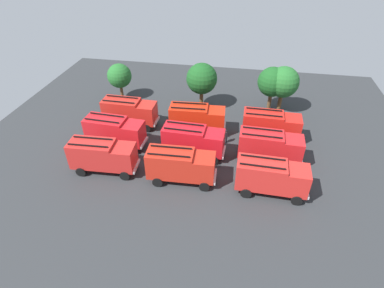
# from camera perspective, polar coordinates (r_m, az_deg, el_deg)

# --- Properties ---
(ground_plane) EXTENTS (55.32, 55.32, 0.00)m
(ground_plane) POSITION_cam_1_polar(r_m,az_deg,el_deg) (37.08, 0.00, -1.76)
(ground_plane) COLOR #2D3033
(fire_truck_0) EXTENTS (7.30, 3.02, 3.88)m
(fire_truck_0) POSITION_cam_1_polar(r_m,az_deg,el_deg) (34.70, -16.17, -1.96)
(fire_truck_0) COLOR red
(fire_truck_0) RESTS_ON ground
(fire_truck_1) EXTENTS (7.29, 2.98, 3.88)m
(fire_truck_1) POSITION_cam_1_polar(r_m,az_deg,el_deg) (32.06, -2.13, -3.85)
(fire_truck_1) COLOR red
(fire_truck_1) RESTS_ON ground
(fire_truck_2) EXTENTS (7.27, 2.92, 3.88)m
(fire_truck_2) POSITION_cam_1_polar(r_m,az_deg,el_deg) (31.68, 14.42, -5.77)
(fire_truck_2) COLOR red
(fire_truck_2) RESTS_ON ground
(fire_truck_3) EXTENTS (7.32, 3.07, 3.88)m
(fire_truck_3) POSITION_cam_1_polar(r_m,az_deg,el_deg) (38.38, -14.07, 2.41)
(fire_truck_3) COLOR red
(fire_truck_3) RESTS_ON ground
(fire_truck_4) EXTENTS (7.28, 2.95, 3.88)m
(fire_truck_4) POSITION_cam_1_polar(r_m,az_deg,el_deg) (35.61, 0.19, 0.76)
(fire_truck_4) COLOR red
(fire_truck_4) RESTS_ON ground
(fire_truck_5) EXTENTS (7.27, 2.92, 3.88)m
(fire_truck_5) POSITION_cam_1_polar(r_m,az_deg,el_deg) (35.77, 14.16, -0.31)
(fire_truck_5) COLOR red
(fire_truck_5) RESTS_ON ground
(fire_truck_6) EXTENTS (7.24, 2.85, 3.88)m
(fire_truck_6) POSITION_cam_1_polar(r_m,az_deg,el_deg) (42.09, -11.45, 5.96)
(fire_truck_6) COLOR red
(fire_truck_6) RESTS_ON ground
(fire_truck_7) EXTENTS (7.33, 3.09, 3.88)m
(fire_truck_7) POSITION_cam_1_polar(r_m,az_deg,el_deg) (39.82, 0.90, 4.89)
(fire_truck_7) COLOR red
(fire_truck_7) RESTS_ON ground
(fire_truck_8) EXTENTS (7.24, 2.84, 3.88)m
(fire_truck_8) POSITION_cam_1_polar(r_m,az_deg,el_deg) (39.61, 14.33, 3.49)
(fire_truck_8) COLOR red
(fire_truck_8) RESTS_ON ground
(firefighter_0) EXTENTS (0.43, 0.29, 1.81)m
(firefighter_0) POSITION_cam_1_polar(r_m,az_deg,el_deg) (38.51, 6.26, 1.48)
(firefighter_0) COLOR black
(firefighter_0) RESTS_ON ground
(firefighter_1) EXTENTS (0.48, 0.44, 1.68)m
(firefighter_1) POSITION_cam_1_polar(r_m,az_deg,el_deg) (38.31, -0.24, 1.37)
(firefighter_1) COLOR black
(firefighter_1) RESTS_ON ground
(tree_0) EXTENTS (3.62, 3.62, 5.61)m
(tree_0) POSITION_cam_1_polar(r_m,az_deg,el_deg) (48.75, -13.24, 12.12)
(tree_0) COLOR brown
(tree_0) RESTS_ON ground
(tree_1) EXTENTS (4.38, 4.38, 6.79)m
(tree_1) POSITION_cam_1_polar(r_m,az_deg,el_deg) (44.60, 1.81, 11.92)
(tree_1) COLOR brown
(tree_1) RESTS_ON ground
(tree_2) EXTENTS (4.18, 4.18, 6.48)m
(tree_2) POSITION_cam_1_polar(r_m,az_deg,el_deg) (45.53, 14.63, 11.00)
(tree_2) COLOR brown
(tree_2) RESTS_ON ground
(tree_3) EXTENTS (4.33, 4.33, 6.71)m
(tree_3) POSITION_cam_1_polar(r_m,az_deg,el_deg) (45.48, 16.50, 10.87)
(tree_3) COLOR brown
(tree_3) RESTS_ON ground
(traffic_cone_0) EXTENTS (0.47, 0.47, 0.67)m
(traffic_cone_0) POSITION_cam_1_polar(r_m,az_deg,el_deg) (46.11, -11.87, 6.10)
(traffic_cone_0) COLOR #F2600C
(traffic_cone_0) RESTS_ON ground
(traffic_cone_1) EXTENTS (0.43, 0.43, 0.61)m
(traffic_cone_1) POSITION_cam_1_polar(r_m,az_deg,el_deg) (38.08, -15.68, -1.59)
(traffic_cone_1) COLOR #F2600C
(traffic_cone_1) RESTS_ON ground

